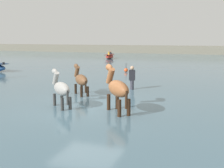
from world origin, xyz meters
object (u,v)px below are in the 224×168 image
(person_spectator_far, at_px, (132,80))
(channel_buoy, at_px, (126,70))
(horse_trailing_bay, at_px, (81,81))
(horse_lead_chestnut, at_px, (117,90))
(horse_flank_grey, at_px, (61,90))
(boat_near_starboard, at_px, (110,56))

(person_spectator_far, relative_size, channel_buoy, 2.34)
(horse_trailing_bay, height_order, person_spectator_far, horse_trailing_bay)
(horse_lead_chestnut, xyz_separation_m, person_spectator_far, (-0.71, 4.60, -0.36))
(horse_lead_chestnut, xyz_separation_m, horse_flank_grey, (-2.30, -0.00, -0.14))
(boat_near_starboard, bearing_deg, person_spectator_far, -67.15)
(boat_near_starboard, bearing_deg, horse_trailing_bay, -73.46)
(horse_lead_chestnut, relative_size, boat_near_starboard, 0.74)
(boat_near_starboard, xyz_separation_m, person_spectator_far, (8.64, -20.51, 0.19))
(horse_flank_grey, bearing_deg, boat_near_starboard, 105.69)
(horse_lead_chestnut, relative_size, horse_flank_grey, 1.13)
(horse_flank_grey, relative_size, boat_near_starboard, 0.65)
(boat_near_starboard, height_order, person_spectator_far, person_spectator_far)
(boat_near_starboard, bearing_deg, channel_buoy, -65.10)
(horse_flank_grey, height_order, person_spectator_far, horse_flank_grey)
(horse_lead_chestnut, distance_m, channel_buoy, 12.23)
(horse_lead_chestnut, bearing_deg, boat_near_starboard, 110.43)
(horse_lead_chestnut, height_order, horse_flank_grey, horse_lead_chestnut)
(boat_near_starboard, relative_size, channel_buoy, 4.04)
(boat_near_starboard, relative_size, person_spectator_far, 1.73)
(horse_flank_grey, bearing_deg, horse_trailing_bay, 97.55)
(horse_trailing_bay, bearing_deg, horse_flank_grey, -82.45)
(horse_trailing_bay, relative_size, boat_near_starboard, 0.64)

